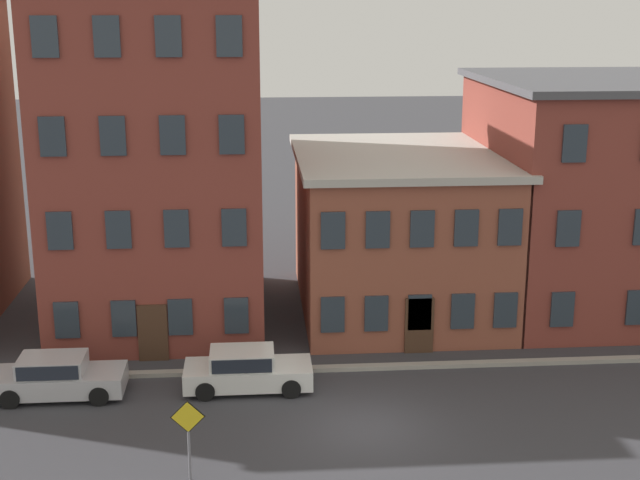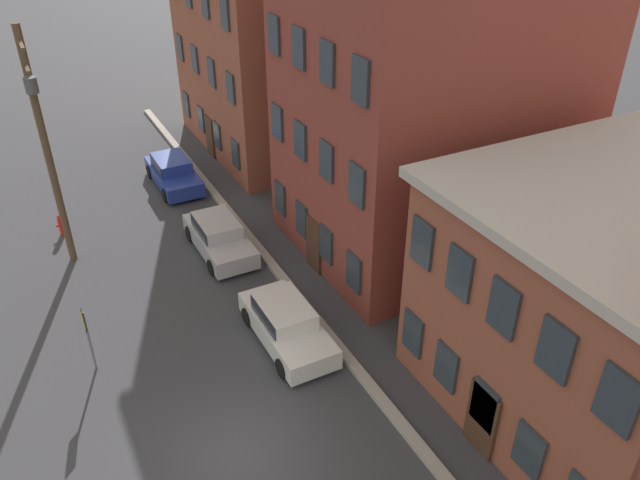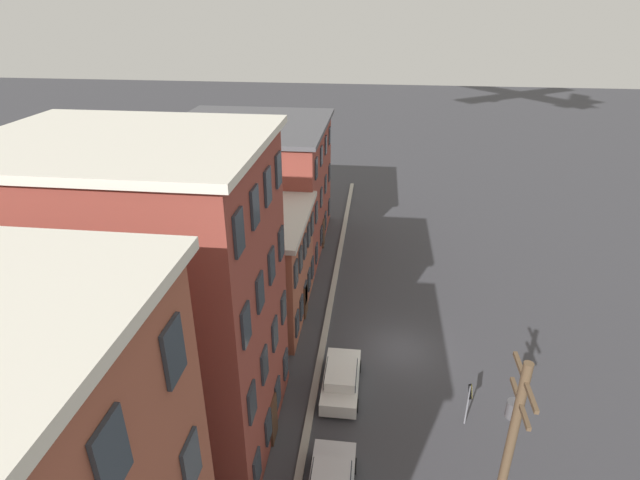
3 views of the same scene
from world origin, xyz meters
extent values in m
plane|color=#38383D|center=(0.00, 0.00, 0.00)|extent=(200.00, 200.00, 0.00)
cube|color=#9E998E|center=(0.00, 4.50, 0.08)|extent=(56.00, 0.36, 0.16)
cube|color=#2D3842|center=(-18.27, 5.94, 11.54)|extent=(0.90, 0.10, 1.40)
cube|color=#2D3842|center=(-15.61, 5.94, 8.25)|extent=(0.90, 0.10, 1.40)
cube|color=#2D3842|center=(-15.61, 5.94, 11.54)|extent=(0.90, 0.10, 1.40)
cube|color=brown|center=(-7.22, 11.01, 6.78)|extent=(8.29, 10.03, 13.56)
cube|color=silver|center=(-7.22, 11.01, 13.71)|extent=(8.79, 10.53, 0.30)
cube|color=#2D3842|center=(-10.33, 5.94, 1.69)|extent=(0.90, 0.10, 1.40)
cube|color=#2D3842|center=(-10.33, 5.94, 5.08)|extent=(0.90, 0.10, 1.40)
cube|color=#2D3842|center=(-10.33, 5.94, 8.47)|extent=(0.90, 0.10, 1.40)
cube|color=#2D3842|center=(-10.33, 5.94, 11.86)|extent=(0.90, 0.10, 1.40)
cube|color=#2D3842|center=(-8.26, 5.94, 1.69)|extent=(0.90, 0.10, 1.40)
cube|color=#2D3842|center=(-8.26, 5.94, 5.08)|extent=(0.90, 0.10, 1.40)
cube|color=#2D3842|center=(-8.26, 5.94, 8.47)|extent=(0.90, 0.10, 1.40)
cube|color=#2D3842|center=(-8.26, 5.94, 11.86)|extent=(0.90, 0.10, 1.40)
cube|color=#2D3842|center=(-6.18, 5.94, 1.69)|extent=(0.90, 0.10, 1.40)
cube|color=#2D3842|center=(-6.18, 5.94, 5.08)|extent=(0.90, 0.10, 1.40)
cube|color=#2D3842|center=(-6.18, 5.94, 8.47)|extent=(0.90, 0.10, 1.40)
cube|color=#2D3842|center=(-6.18, 5.94, 11.86)|extent=(0.90, 0.10, 1.40)
cube|color=#2D3842|center=(-4.11, 5.94, 1.69)|extent=(0.90, 0.10, 1.40)
cube|color=#2D3842|center=(-4.11, 5.94, 5.08)|extent=(0.90, 0.10, 1.40)
cube|color=#2D3842|center=(-4.11, 5.94, 8.47)|extent=(0.90, 0.10, 1.40)
cube|color=#2D3842|center=(-4.11, 5.94, 11.86)|extent=(0.90, 0.10, 1.40)
cube|color=#472D1E|center=(-7.22, 5.94, 1.10)|extent=(1.10, 0.10, 2.20)
cube|color=brown|center=(2.80, 11.45, 3.27)|extent=(8.28, 10.91, 6.53)
cube|color=#B7B2A8|center=(2.80, 11.45, 6.68)|extent=(8.78, 11.41, 0.30)
cube|color=#2D3842|center=(-0.51, 5.94, 1.63)|extent=(0.90, 0.10, 1.40)
cube|color=#2D3842|center=(-0.51, 5.94, 4.90)|extent=(0.90, 0.10, 1.40)
cube|color=#2D3842|center=(1.15, 5.94, 1.63)|extent=(0.90, 0.10, 1.40)
cube|color=#2D3842|center=(1.15, 5.94, 4.90)|extent=(0.90, 0.10, 1.40)
cube|color=#2D3842|center=(2.80, 5.94, 1.63)|extent=(0.90, 0.10, 1.40)
cube|color=#2D3842|center=(2.80, 5.94, 4.90)|extent=(0.90, 0.10, 1.40)
cube|color=#2D3842|center=(4.46, 5.94, 1.63)|extent=(0.90, 0.10, 1.40)
cube|color=#2D3842|center=(4.46, 5.94, 4.90)|extent=(0.90, 0.10, 1.40)
cube|color=#2D3842|center=(6.11, 5.94, 1.63)|extent=(0.90, 0.10, 1.40)
cube|color=#2D3842|center=(6.11, 5.94, 4.90)|extent=(0.90, 0.10, 1.40)
cube|color=#472D1E|center=(2.80, 5.94, 1.10)|extent=(1.10, 0.10, 2.20)
cube|color=brown|center=(12.82, 11.66, 4.80)|extent=(11.94, 11.31, 9.61)
cube|color=#4C4C51|center=(12.82, 11.66, 9.76)|extent=(12.44, 11.81, 0.30)
cube|color=#2D3842|center=(8.34, 5.94, 1.60)|extent=(0.90, 0.10, 1.40)
cube|color=#2D3842|center=(8.34, 5.94, 4.80)|extent=(0.90, 0.10, 1.40)
cube|color=#2D3842|center=(8.34, 5.94, 8.01)|extent=(0.90, 0.10, 1.40)
cube|color=#2D3842|center=(11.33, 5.94, 1.60)|extent=(0.90, 0.10, 1.40)
cube|color=#2D3842|center=(11.33, 5.94, 4.80)|extent=(0.90, 0.10, 1.40)
cube|color=#2D3842|center=(11.33, 5.94, 8.01)|extent=(0.90, 0.10, 1.40)
cube|color=#2D3842|center=(14.31, 5.94, 1.60)|extent=(0.90, 0.10, 1.40)
cube|color=#2D3842|center=(14.31, 5.94, 4.80)|extent=(0.90, 0.10, 1.40)
cube|color=#2D3842|center=(14.31, 5.94, 8.01)|extent=(0.90, 0.10, 1.40)
cube|color=#2D3842|center=(17.30, 5.94, 1.60)|extent=(0.90, 0.10, 1.40)
cube|color=#2D3842|center=(17.30, 5.94, 4.80)|extent=(0.90, 0.10, 1.40)
cube|color=#2D3842|center=(17.30, 5.94, 8.01)|extent=(0.90, 0.10, 1.40)
cube|color=#472D1E|center=(12.82, 5.94, 1.10)|extent=(1.10, 0.10, 2.20)
cylinder|color=black|center=(-8.65, 3.92, 0.33)|extent=(0.66, 0.22, 0.66)
cylinder|color=black|center=(-8.65, 2.22, 0.33)|extent=(0.66, 0.22, 0.66)
cube|color=silver|center=(-3.70, 3.16, 0.53)|extent=(4.40, 1.80, 0.70)
cube|color=silver|center=(-3.90, 3.16, 1.15)|extent=(2.20, 1.51, 0.55)
cube|color=#1E232D|center=(-3.90, 3.16, 1.15)|extent=(2.02, 1.58, 0.48)
cylinder|color=black|center=(-2.25, 4.01, 0.33)|extent=(0.66, 0.22, 0.66)
cylinder|color=black|center=(-2.25, 2.31, 0.33)|extent=(0.66, 0.22, 0.66)
cylinder|color=black|center=(-5.15, 4.01, 0.33)|extent=(0.66, 0.22, 0.66)
cylinder|color=black|center=(-5.15, 2.31, 0.33)|extent=(0.66, 0.22, 0.66)
cylinder|color=slate|center=(-5.32, -2.88, 1.14)|extent=(0.08, 0.08, 2.28)
cube|color=yellow|center=(-5.32, -2.91, 1.97)|extent=(0.90, 0.03, 0.90)
cube|color=black|center=(-5.32, -2.90, 1.97)|extent=(0.97, 0.02, 0.97)
cube|color=brown|center=(-12.33, -2.48, 8.75)|extent=(2.40, 0.12, 0.12)
cube|color=brown|center=(-12.33, -2.48, 7.95)|extent=(2.00, 0.12, 0.12)
cylinder|color=#515156|center=(-11.98, -2.48, 7.35)|extent=(0.44, 0.44, 0.55)
camera|label=1|loc=(-3.42, -25.50, 13.03)|focal=50.00mm
camera|label=2|loc=(11.20, -3.35, 14.08)|focal=35.00mm
camera|label=3|loc=(-23.61, 1.88, 18.22)|focal=28.00mm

